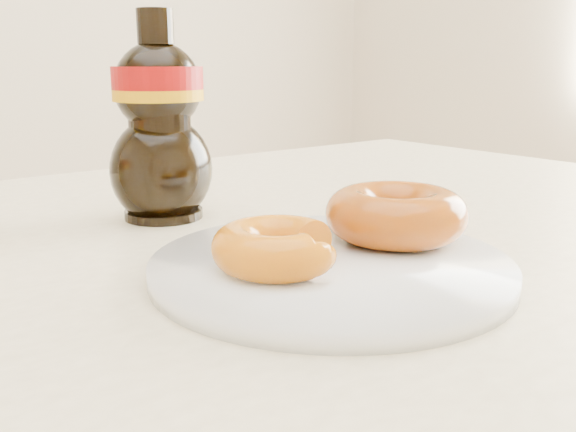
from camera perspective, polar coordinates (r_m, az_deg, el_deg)
dining_table at (r=0.54m, az=-8.13°, el=-12.14°), size 1.40×0.90×0.75m
plate at (r=0.47m, az=3.81°, el=-4.49°), size 0.26×0.26×0.01m
donut_bitten at (r=0.44m, az=-1.04°, el=-2.78°), size 0.10×0.10×0.03m
donut_whole at (r=0.52m, az=9.57°, el=0.18°), size 0.15×0.15×0.04m
syrup_bottle at (r=0.63m, az=-11.37°, el=8.63°), size 0.12×0.11×0.20m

